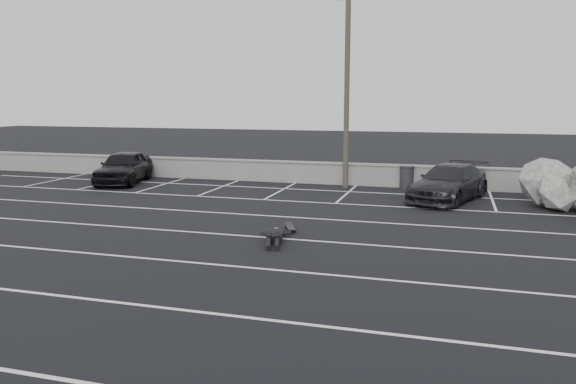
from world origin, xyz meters
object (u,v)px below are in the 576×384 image
(car_right, at_px, (449,183))
(utility_pole, at_px, (347,88))
(car_left, at_px, (124,167))
(person, at_px, (275,232))
(trash_bin, at_px, (407,177))
(skateboard, at_px, (290,228))

(car_right, bearing_deg, utility_pole, 174.79)
(utility_pole, bearing_deg, car_left, -171.03)
(person, bearing_deg, trash_bin, 60.54)
(skateboard, bearing_deg, trash_bin, 50.04)
(trash_bin, xyz_separation_m, skateboard, (-2.81, -9.48, -0.45))
(car_right, bearing_deg, trash_bin, 146.00)
(car_left, relative_size, utility_pole, 0.51)
(car_left, bearing_deg, utility_pole, -5.32)
(utility_pole, relative_size, trash_bin, 8.63)
(car_right, xyz_separation_m, person, (-4.79, -8.18, -0.48))
(skateboard, bearing_deg, person, -117.64)
(car_right, relative_size, skateboard, 5.50)
(car_right, distance_m, person, 9.50)
(car_right, bearing_deg, skateboard, -104.33)
(skateboard, bearing_deg, car_right, 32.27)
(car_left, xyz_separation_m, skateboard, (10.68, -7.39, -0.71))
(car_left, distance_m, person, 13.70)
(car_right, height_order, skateboard, car_right)
(trash_bin, bearing_deg, utility_pole, -171.81)
(utility_pole, height_order, trash_bin, utility_pole)
(car_left, xyz_separation_m, utility_pole, (10.71, 1.69, 3.81))
(car_left, height_order, trash_bin, car_left)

